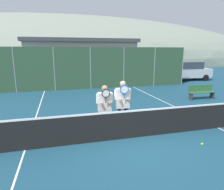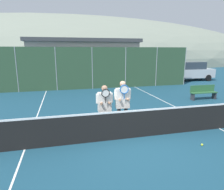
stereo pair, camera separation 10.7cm
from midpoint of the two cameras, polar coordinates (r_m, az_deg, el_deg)
ground_plane at (r=6.89m, az=6.60°, el=-12.04°), size 120.00×120.00×0.00m
hill_distant at (r=60.17m, az=-11.96°, el=9.55°), size 119.93×66.63×23.32m
clubhouse_building at (r=23.15m, az=-8.00°, el=10.49°), size 11.96×5.50×4.11m
fence_back at (r=15.22m, az=-5.44°, el=7.61°), size 15.86×0.06×3.13m
tennis_net at (r=6.70m, az=6.71°, el=-8.14°), size 9.18×0.09×1.07m
court_line_left_sideline at (r=9.37m, az=-20.44°, el=-6.00°), size 0.05×16.00×0.01m
court_line_right_sideline at (r=10.89m, az=18.00°, el=-3.28°), size 0.05×16.00×0.01m
player_leftmost at (r=6.81m, az=-1.67°, el=-3.10°), size 0.59×0.34×1.73m
player_center_left at (r=7.01m, az=3.48°, el=-2.03°), size 0.61×0.34×1.85m
car_far_left at (r=17.16m, az=-22.56°, el=5.06°), size 4.35×1.99×1.78m
car_left_of_center at (r=17.65m, az=-6.68°, el=5.97°), size 4.26×2.00×1.68m
car_center at (r=18.77m, az=8.54°, el=6.39°), size 4.61×2.06×1.74m
car_right_of_center at (r=21.10m, az=21.51°, el=6.41°), size 4.50×1.92×1.81m
bench_courtside at (r=13.12m, az=24.83°, el=0.84°), size 1.66×0.36×0.85m
tennis_ball_on_court at (r=6.92m, az=24.75°, el=-12.77°), size 0.07×0.07×0.07m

